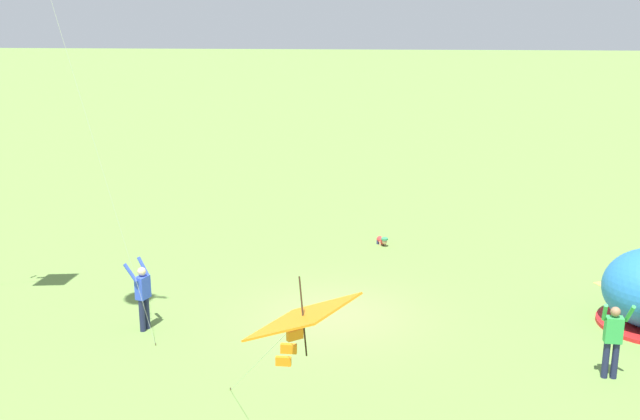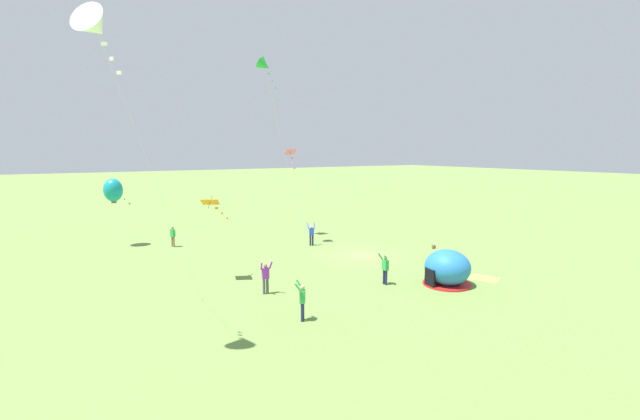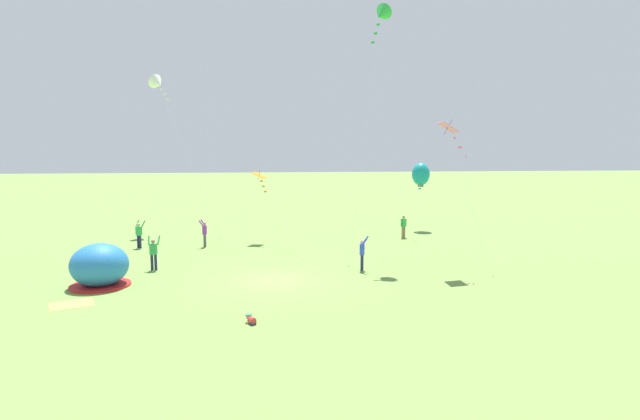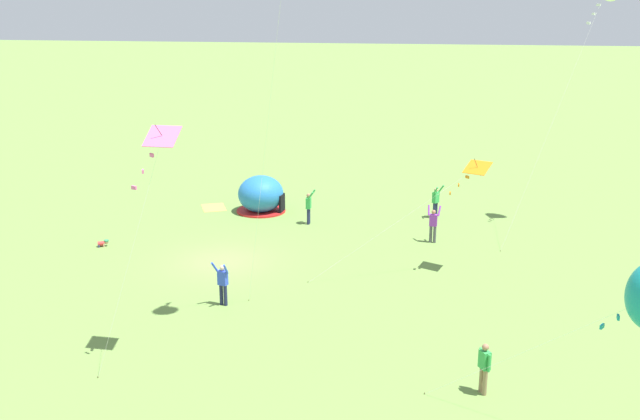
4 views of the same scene
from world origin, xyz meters
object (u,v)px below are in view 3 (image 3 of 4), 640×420
(person_far_back, at_px, (362,252))
(kite_pink, at_px, (450,132))
(person_arms_raised, at_px, (139,234))
(toddler_crawling, at_px, (251,319))
(person_flying_kite, at_px, (204,233))
(person_near_tent, at_px, (154,252))
(person_watching_sky, at_px, (404,225))
(kite_teal, at_px, (421,174))
(kite_white, at_px, (158,83))
(kite_orange, at_px, (260,178))
(popup_tent, at_px, (100,266))
(kite_green, at_px, (381,15))

(person_far_back, relative_size, kite_pink, 0.23)
(person_arms_raised, xyz_separation_m, kite_pink, (18.10, -9.12, 6.56))
(toddler_crawling, bearing_deg, person_flying_kite, 100.42)
(person_near_tent, bearing_deg, person_far_back, -8.54)
(person_watching_sky, xyz_separation_m, person_flying_kite, (-14.69, -1.57, 0.03))
(person_watching_sky, height_order, kite_teal, kite_teal)
(person_flying_kite, distance_m, kite_teal, 18.60)
(person_flying_kite, relative_size, kite_white, 0.15)
(toddler_crawling, xyz_separation_m, kite_orange, (0.92, 17.80, 4.49))
(popup_tent, relative_size, kite_white, 0.22)
(person_arms_raised, relative_size, kite_green, 0.12)
(person_watching_sky, height_order, kite_white, kite_white)
(kite_green, bearing_deg, popup_tent, -163.01)
(person_near_tent, distance_m, person_arms_raised, 7.16)
(popup_tent, bearing_deg, kite_orange, 54.55)
(kite_pink, bearing_deg, person_far_back, 172.75)
(person_watching_sky, relative_size, kite_green, 0.11)
(toddler_crawling, bearing_deg, kite_orange, 87.04)
(person_far_back, height_order, person_flying_kite, same)
(kite_green, distance_m, kite_white, 20.05)
(toddler_crawling, height_order, kite_teal, kite_teal)
(popup_tent, distance_m, person_far_back, 13.37)
(kite_teal, bearing_deg, popup_tent, -144.67)
(kite_teal, relative_size, kite_white, 0.51)
(person_far_back, height_order, kite_teal, kite_teal)
(person_watching_sky, bearing_deg, popup_tent, -148.95)
(person_far_back, relative_size, person_flying_kite, 1.00)
(kite_green, bearing_deg, kite_white, 138.65)
(person_flying_kite, xyz_separation_m, kite_teal, (17.38, 5.49, 3.68))
(person_near_tent, xyz_separation_m, kite_pink, (15.95, -2.29, 6.56))
(person_far_back, bearing_deg, person_watching_sky, 60.85)
(person_near_tent, height_order, person_watching_sky, person_near_tent)
(popup_tent, height_order, kite_orange, kite_orange)
(person_near_tent, distance_m, kite_green, 18.86)
(toddler_crawling, xyz_separation_m, person_flying_kite, (-2.99, 16.25, 0.82))
(person_far_back, xyz_separation_m, kite_white, (-13.18, 16.35, 11.05))
(kite_pink, distance_m, kite_teal, 15.19)
(kite_pink, bearing_deg, person_flying_kite, 146.86)
(kite_pink, height_order, kite_orange, kite_pink)
(popup_tent, distance_m, kite_green, 20.73)
(person_flying_kite, bearing_deg, person_far_back, -42.56)
(person_near_tent, height_order, kite_orange, kite_orange)
(toddler_crawling, relative_size, kite_orange, 0.07)
(person_arms_raised, xyz_separation_m, kite_green, (15.24, -5.32, 13.49))
(kite_white, bearing_deg, kite_teal, -6.58)
(popup_tent, height_order, toddler_crawling, popup_tent)
(kite_pink, distance_m, kite_white, 24.97)
(kite_orange, bearing_deg, person_watching_sky, 0.08)
(popup_tent, bearing_deg, person_flying_kite, 66.96)
(person_arms_raised, height_order, kite_teal, kite_teal)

